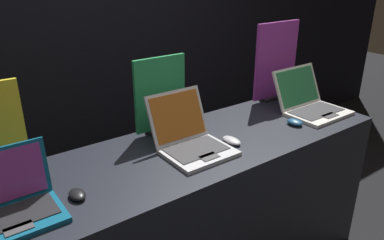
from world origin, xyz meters
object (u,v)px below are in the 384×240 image
(laptop_middle, at_px, (190,138))
(laptop_back, at_px, (310,103))
(laptop_front, at_px, (9,203))
(mouse_middle, at_px, (232,140))
(promo_stand_middle, at_px, (160,97))
(promo_stand_back, at_px, (276,63))
(mouse_back, at_px, (295,122))
(mouse_front, at_px, (77,194))

(laptop_middle, relative_size, laptop_back, 0.99)
(laptop_front, relative_size, laptop_middle, 0.91)
(mouse_middle, relative_size, promo_stand_middle, 0.28)
(laptop_back, xyz_separation_m, promo_stand_back, (-0.00, 0.31, 0.19))
(laptop_front, xyz_separation_m, mouse_back, (1.53, -0.06, -0.04))
(laptop_front, distance_m, mouse_front, 0.25)
(promo_stand_middle, height_order, laptop_back, promo_stand_middle)
(laptop_back, bearing_deg, mouse_front, -177.99)
(laptop_back, bearing_deg, mouse_back, -160.73)
(promo_stand_middle, bearing_deg, laptop_middle, -90.00)
(promo_stand_middle, bearing_deg, mouse_middle, -57.95)
(laptop_front, relative_size, promo_stand_back, 0.65)
(mouse_middle, relative_size, laptop_back, 0.32)
(laptop_middle, bearing_deg, laptop_front, -176.43)
(laptop_front, relative_size, mouse_back, 3.45)
(mouse_front, distance_m, mouse_back, 1.29)
(promo_stand_back, bearing_deg, mouse_back, -121.90)
(promo_stand_middle, height_order, mouse_back, promo_stand_middle)
(promo_stand_middle, distance_m, promo_stand_back, 0.92)
(laptop_middle, bearing_deg, mouse_back, -9.23)
(laptop_middle, height_order, promo_stand_back, promo_stand_back)
(mouse_front, bearing_deg, mouse_middle, 0.49)
(mouse_front, bearing_deg, laptop_front, 174.21)
(laptop_middle, bearing_deg, mouse_front, -172.79)
(promo_stand_middle, relative_size, mouse_back, 4.25)
(laptop_back, distance_m, promo_stand_back, 0.36)
(mouse_middle, xyz_separation_m, laptop_back, (0.70, 0.05, 0.05))
(mouse_front, xyz_separation_m, mouse_back, (1.29, -0.03, 0.00))
(mouse_front, xyz_separation_m, promo_stand_middle, (0.61, 0.35, 0.19))
(mouse_middle, xyz_separation_m, promo_stand_middle, (-0.22, 0.34, 0.19))
(laptop_back, bearing_deg, mouse_middle, -176.20)
(laptop_middle, relative_size, mouse_middle, 3.13)
(laptop_middle, distance_m, promo_stand_back, 0.98)
(laptop_front, bearing_deg, mouse_front, -5.79)
(promo_stand_middle, height_order, promo_stand_back, promo_stand_back)
(promo_stand_middle, distance_m, mouse_back, 0.79)
(promo_stand_middle, relative_size, promo_stand_back, 0.80)
(laptop_middle, bearing_deg, promo_stand_middle, 90.00)
(mouse_middle, bearing_deg, mouse_front, -179.51)
(mouse_middle, xyz_separation_m, mouse_back, (0.46, -0.04, 0.00))
(mouse_front, relative_size, promo_stand_back, 0.18)
(laptop_front, xyz_separation_m, mouse_middle, (1.07, -0.02, -0.04))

